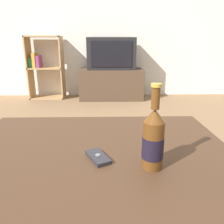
# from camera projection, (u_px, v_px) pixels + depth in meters

# --- Properties ---
(back_wall) EXTENTS (8.00, 0.05, 2.60)m
(back_wall) POSITION_uv_depth(u_px,v_px,m) (103.00, 15.00, 3.47)
(back_wall) COLOR silver
(back_wall) RESTS_ON ground_plane
(coffee_table) EXTENTS (1.07, 0.83, 0.46)m
(coffee_table) POSITION_uv_depth(u_px,v_px,m) (95.00, 166.00, 0.85)
(coffee_table) COLOR #422B1C
(coffee_table) RESTS_ON ground_plane
(tv_stand) EXTENTS (1.00, 0.45, 0.48)m
(tv_stand) POSITION_uv_depth(u_px,v_px,m) (111.00, 84.00, 3.50)
(tv_stand) COLOR #4C3828
(tv_stand) RESTS_ON ground_plane
(television) EXTENTS (0.73, 0.38, 0.47)m
(television) POSITION_uv_depth(u_px,v_px,m) (111.00, 54.00, 3.36)
(television) COLOR black
(television) RESTS_ON tv_stand
(bookshelf) EXTENTS (0.54, 0.30, 0.97)m
(bookshelf) POSITION_uv_depth(u_px,v_px,m) (44.00, 67.00, 3.48)
(bookshelf) COLOR tan
(bookshelf) RESTS_ON ground_plane
(beer_bottle) EXTENTS (0.07, 0.07, 0.28)m
(beer_bottle) POSITION_uv_depth(u_px,v_px,m) (153.00, 140.00, 0.70)
(beer_bottle) COLOR #563314
(beer_bottle) RESTS_ON coffee_table
(cell_phone) EXTENTS (0.10, 0.13, 0.02)m
(cell_phone) POSITION_uv_depth(u_px,v_px,m) (98.00, 157.00, 0.78)
(cell_phone) COLOR #232328
(cell_phone) RESTS_ON coffee_table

